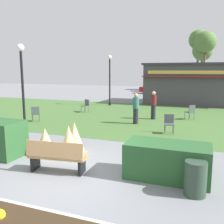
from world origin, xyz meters
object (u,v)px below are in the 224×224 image
at_px(trash_bin, 195,178).
at_px(cafe_chair_west, 191,111).
at_px(lamppost_mid, 22,77).
at_px(person_strolling, 153,105).
at_px(parked_car_west_slot, 156,89).
at_px(cafe_chair_north, 86,105).
at_px(food_kiosk, 194,83).
at_px(tree_left_bg, 202,51).
at_px(person_standing, 136,108).
at_px(cafe_chair_center, 169,122).
at_px(tree_right_bg, 199,40).
at_px(parked_car_center_slot, 199,90).
at_px(cafe_chair_east, 36,113).
at_px(park_bench, 57,156).
at_px(tree_center_bg, 205,42).
at_px(lamppost_far, 110,74).

xyz_separation_m(trash_bin, cafe_chair_west, (-0.69, 9.63, 0.11)).
relative_size(lamppost_mid, person_strolling, 2.47).
distance_m(person_strolling, parked_car_west_slot, 17.40).
relative_size(trash_bin, cafe_chair_north, 0.93).
xyz_separation_m(food_kiosk, tree_left_bg, (0.24, 15.00, 3.83)).
relative_size(cafe_chair_west, person_strolling, 0.53).
bearing_deg(person_standing, person_strolling, -115.27).
xyz_separation_m(cafe_chair_center, tree_right_bg, (0.07, 27.41, 6.66)).
distance_m(parked_car_center_slot, tree_right_bg, 9.67).
height_order(cafe_chair_east, person_standing, person_standing).
bearing_deg(tree_left_bg, parked_car_west_slot, -128.62).
xyz_separation_m(food_kiosk, tree_right_bg, (-0.37, 15.68, 5.40)).
distance_m(food_kiosk, cafe_chair_west, 8.02).
distance_m(cafe_chair_west, cafe_chair_east, 9.09).
xyz_separation_m(park_bench, trash_bin, (3.78, -0.01, -0.07)).
xyz_separation_m(person_standing, tree_right_bg, (2.10, 25.89, 6.32)).
distance_m(lamppost_mid, tree_left_bg, 29.60).
bearing_deg(person_strolling, cafe_chair_north, 128.17).
bearing_deg(tree_center_bg, person_standing, -97.59).
xyz_separation_m(tree_right_bg, tree_center_bg, (0.97, -2.86, -0.62)).
bearing_deg(person_standing, cafe_chair_west, -144.45).
bearing_deg(parked_car_center_slot, person_standing, -98.23).
relative_size(cafe_chair_east, cafe_chair_north, 1.00).
relative_size(cafe_chair_center, cafe_chair_north, 1.00).
relative_size(food_kiosk, parked_car_west_slot, 1.97).
height_order(parked_car_west_slot, tree_center_bg, tree_center_bg).
xyz_separation_m(lamppost_mid, trash_bin, (8.29, -4.08, -2.21)).
relative_size(cafe_chair_east, parked_car_west_slot, 0.21).
height_order(trash_bin, cafe_chair_north, cafe_chair_north).
height_order(lamppost_far, cafe_chair_east, lamppost_far).
distance_m(lamppost_mid, tree_right_bg, 30.30).
relative_size(cafe_chair_center, person_standing, 0.53).
relative_size(food_kiosk, tree_left_bg, 1.18).
relative_size(tree_right_bg, tree_center_bg, 1.08).
relative_size(lamppost_mid, cafe_chair_north, 4.68).
xyz_separation_m(cafe_chair_west, person_standing, (-2.76, -2.30, 0.33)).
xyz_separation_m(park_bench, parked_car_center_slot, (3.05, 26.12, 0.16)).
distance_m(trash_bin, tree_center_bg, 30.98).
bearing_deg(cafe_chair_east, person_standing, 15.42).
height_order(cafe_chair_north, tree_left_bg, tree_left_bg).
bearing_deg(cafe_chair_east, lamppost_mid, -69.12).
bearing_deg(lamppost_mid, lamppost_far, 85.39).
bearing_deg(tree_left_bg, parked_car_center_slot, -89.96).
height_order(cafe_chair_center, tree_right_bg, tree_right_bg).
xyz_separation_m(park_bench, person_strolling, (0.97, 8.99, 0.38)).
distance_m(cafe_chair_west, tree_left_bg, 23.48).
xyz_separation_m(parked_car_center_slot, tree_left_bg, (-0.00, 6.42, 4.97)).
relative_size(cafe_chair_north, tree_center_bg, 0.11).
height_order(cafe_chair_center, parked_car_center_slot, parked_car_center_slot).
bearing_deg(lamppost_mid, park_bench, -42.12).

